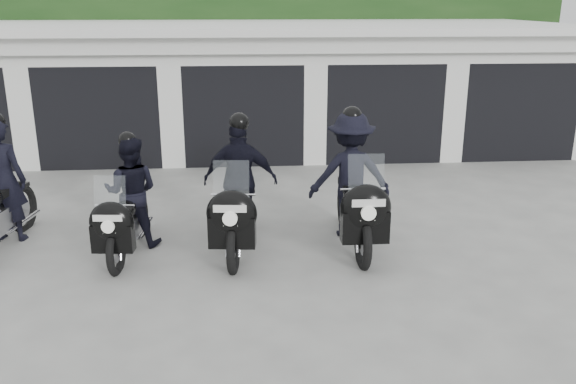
{
  "coord_description": "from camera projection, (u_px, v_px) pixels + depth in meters",
  "views": [
    {
      "loc": [
        -0.07,
        -7.63,
        3.5
      ],
      "look_at": [
        0.54,
        0.14,
        1.05
      ],
      "focal_mm": 38.0,
      "sensor_mm": 36.0,
      "label": 1
    }
  ],
  "objects": [
    {
      "name": "ground",
      "position": [
        250.0,
        269.0,
        8.31
      ],
      "size": [
        80.0,
        80.0,
        0.0
      ],
      "primitive_type": "plane",
      "color": "#9D9D97",
      "rests_on": "ground"
    },
    {
      "name": "garage_block",
      "position": [
        243.0,
        86.0,
        15.54
      ],
      "size": [
        16.4,
        6.8,
        2.96
      ],
      "color": "silver",
      "rests_on": "ground"
    },
    {
      "name": "background_vegetation",
      "position": [
        252.0,
        24.0,
        19.79
      ],
      "size": [
        20.0,
        3.9,
        5.8
      ],
      "color": "#183814",
      "rests_on": "ground"
    },
    {
      "name": "police_bike_b",
      "position": [
        129.0,
        201.0,
        8.77
      ],
      "size": [
        0.85,
        2.04,
        1.78
      ],
      "rotation": [
        0.0,
        0.0,
        -0.09
      ],
      "color": "black",
      "rests_on": "ground"
    },
    {
      "name": "police_bike_c",
      "position": [
        239.0,
        190.0,
        8.91
      ],
      "size": [
        1.16,
        2.32,
        2.02
      ],
      "rotation": [
        0.0,
        0.0,
        -0.1
      ],
      "color": "black",
      "rests_on": "ground"
    },
    {
      "name": "police_bike_d",
      "position": [
        352.0,
        184.0,
        9.08
      ],
      "size": [
        1.26,
        2.4,
        2.09
      ],
      "rotation": [
        0.0,
        0.0,
        -0.0
      ],
      "color": "black",
      "rests_on": "ground"
    }
  ]
}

